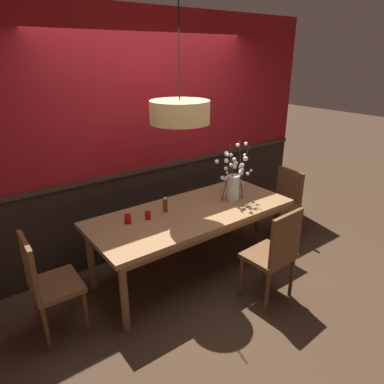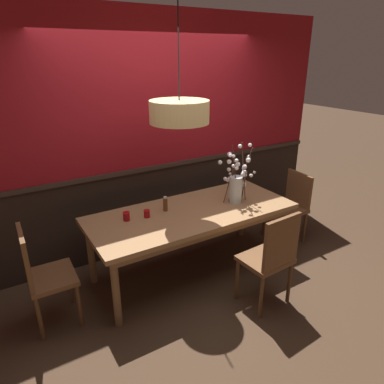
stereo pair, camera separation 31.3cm
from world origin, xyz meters
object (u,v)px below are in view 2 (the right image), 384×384
chair_far_side_right (182,197)px  pendant_lamp (179,112)px  candle_holder_nearer_center (126,216)px  candle_holder_nearer_edge (147,213)px  condiment_bottle (165,204)px  chair_near_side_right (271,256)px  chair_head_east_end (291,203)px  dining_table (192,217)px  chair_head_west_end (42,272)px  vase_with_blossoms (236,184)px

chair_far_side_right → pendant_lamp: pendant_lamp is taller
candle_holder_nearer_center → candle_holder_nearer_edge: (0.20, -0.04, -0.00)m
condiment_bottle → chair_far_side_right: bearing=49.5°
chair_far_side_right → chair_near_side_right: bearing=-91.3°
chair_head_east_end → candle_holder_nearer_center: bearing=175.8°
chair_far_side_right → candle_holder_nearer_center: bearing=-145.6°
dining_table → chair_near_side_right: size_ratio=2.24×
dining_table → condiment_bottle: size_ratio=13.76×
chair_head_west_end → candle_holder_nearer_center: size_ratio=10.66×
dining_table → chair_head_east_end: 1.49m
chair_near_side_right → condiment_bottle: 1.20m
condiment_bottle → chair_head_east_end: bearing=-5.3°
chair_head_east_end → pendant_lamp: pendant_lamp is taller
vase_with_blossoms → candle_holder_nearer_edge: (-1.02, 0.15, -0.16)m
condiment_bottle → chair_head_west_end: bearing=-172.6°
chair_head_east_end → vase_with_blossoms: (-0.94, -0.03, 0.45)m
chair_far_side_right → candle_holder_nearer_center: chair_far_side_right is taller
chair_head_west_end → candle_holder_nearer_edge: (1.06, 0.13, 0.25)m
chair_head_west_end → vase_with_blossoms: vase_with_blossoms is taller
vase_with_blossoms → candle_holder_nearer_center: vase_with_blossoms is taller
vase_with_blossoms → pendant_lamp: pendant_lamp is taller
candle_holder_nearer_edge → pendant_lamp: size_ratio=0.07×
candle_holder_nearer_center → condiment_bottle: condiment_bottle is taller
chair_head_west_end → candle_holder_nearer_edge: 1.09m
candle_holder_nearer_edge → pendant_lamp: pendant_lamp is taller
dining_table → chair_head_west_end: bearing=-179.3°
candle_holder_nearer_edge → condiment_bottle: (0.23, 0.04, 0.04)m
chair_head_west_end → condiment_bottle: chair_head_west_end is taller
chair_far_side_right → vase_with_blossoms: (0.18, -0.90, 0.43)m
candle_holder_nearer_center → pendant_lamp: pendant_lamp is taller
dining_table → candle_holder_nearer_center: candle_holder_nearer_center is taller
vase_with_blossoms → candle_holder_nearer_center: (-1.22, 0.19, -0.16)m
candle_holder_nearer_center → candle_holder_nearer_edge: size_ratio=1.13×
chair_near_side_right → chair_head_west_end: size_ratio=1.02×
vase_with_blossoms → candle_holder_nearer_edge: size_ratio=8.71×
chair_near_side_right → vase_with_blossoms: bearing=75.4°
chair_head_west_end → chair_near_side_right: bearing=-24.5°
chair_head_east_end → candle_holder_nearer_edge: size_ratio=11.19×
chair_head_west_end → chair_far_side_right: bearing=24.8°
chair_far_side_right → vase_with_blossoms: size_ratio=1.36×
candle_holder_nearer_edge → condiment_bottle: size_ratio=0.50×
chair_near_side_right → condiment_bottle: bearing=119.2°
dining_table → condiment_bottle: 0.32m
chair_head_west_end → condiment_bottle: bearing=7.4°
candle_holder_nearer_edge → dining_table: bearing=-12.7°
vase_with_blossoms → dining_table: bearing=175.4°
chair_near_side_right → candle_holder_nearer_edge: chair_near_side_right is taller
chair_near_side_right → chair_head_east_end: size_ratio=1.10×
chair_far_side_right → vase_with_blossoms: vase_with_blossoms is taller
chair_head_west_end → chair_far_side_right: chair_head_west_end is taller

